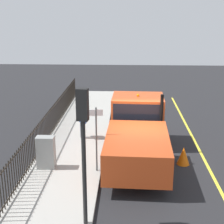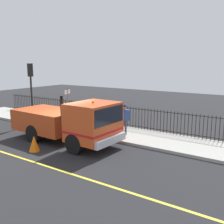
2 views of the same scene
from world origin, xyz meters
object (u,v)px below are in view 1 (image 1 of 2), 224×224
object	(u,v)px
worker_standing	(82,117)
traffic_light_near	(83,131)
traffic_cone	(183,156)
street_sign	(96,132)
work_truck	(137,129)
utility_cabinet	(46,153)

from	to	relation	value
worker_standing	traffic_light_near	xyz separation A→B (m)	(-0.97, 6.67, 1.76)
traffic_light_near	traffic_cone	xyz separation A→B (m)	(-3.49, -4.33, -2.61)
worker_standing	street_sign	distance (m)	3.54
work_truck	traffic_cone	distance (m)	2.20
worker_standing	utility_cabinet	xyz separation A→B (m)	(0.98, 3.23, -0.42)
work_truck	street_sign	world-z (taller)	street_sign
worker_standing	street_sign	xyz separation A→B (m)	(-1.00, 3.36, 0.50)
traffic_light_near	utility_cabinet	distance (m)	4.51
traffic_light_near	traffic_cone	world-z (taller)	traffic_light_near
traffic_light_near	utility_cabinet	bearing A→B (deg)	127.54
worker_standing	street_sign	world-z (taller)	street_sign
traffic_cone	street_sign	distance (m)	3.85
work_truck	utility_cabinet	world-z (taller)	work_truck
utility_cabinet	street_sign	xyz separation A→B (m)	(-1.98, 0.13, 0.92)
utility_cabinet	street_sign	distance (m)	2.18
traffic_light_near	traffic_cone	size ratio (longest dim) A/B	5.35
worker_standing	utility_cabinet	world-z (taller)	worker_standing
work_truck	utility_cabinet	distance (m)	3.94
work_truck	traffic_light_near	world-z (taller)	traffic_light_near
work_truck	traffic_cone	bearing A→B (deg)	-19.77
worker_standing	traffic_light_near	world-z (taller)	traffic_light_near
worker_standing	traffic_light_near	size ratio (longest dim) A/B	0.44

